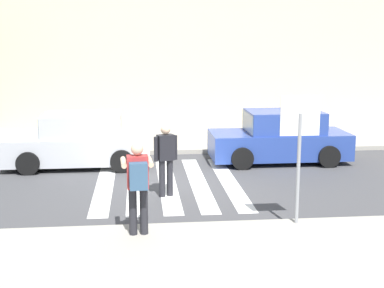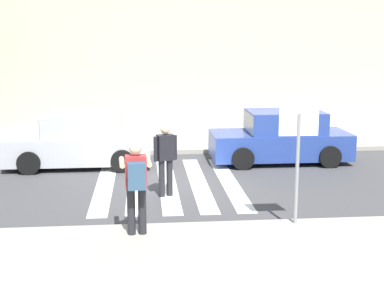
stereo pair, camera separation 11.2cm
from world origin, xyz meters
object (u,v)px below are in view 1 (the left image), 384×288
Objects in this scene: photographer_with_backpack at (138,180)px; pedestrian_crossing at (166,156)px; parked_car_blue at (280,138)px; stop_sign at (300,131)px; parked_car_silver at (79,142)px.

pedestrian_crossing is at bearing 77.06° from photographer_with_backpack.
pedestrian_crossing is 4.85m from parked_car_blue.
pedestrian_crossing is at bearing 134.14° from stop_sign.
stop_sign is at bearing -50.33° from parked_car_silver.
photographer_with_backpack is at bearing -125.06° from parked_car_blue.
parked_car_silver is at bearing 180.00° from parked_car_blue.
parked_car_blue is at bearing 41.92° from pedestrian_crossing.
parked_car_silver and parked_car_blue have the same top height.
stop_sign reaches higher than parked_car_silver.
photographer_with_backpack is 0.42× the size of parked_car_blue.
stop_sign is at bearing -101.76° from parked_car_blue.
parked_car_silver is (-2.33, 3.24, -0.25)m from pedestrian_crossing.
photographer_with_backpack is 2.91m from pedestrian_crossing.
parked_car_silver is (-1.69, 6.06, -0.44)m from photographer_with_backpack.
photographer_with_backpack is at bearing -173.73° from stop_sign.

